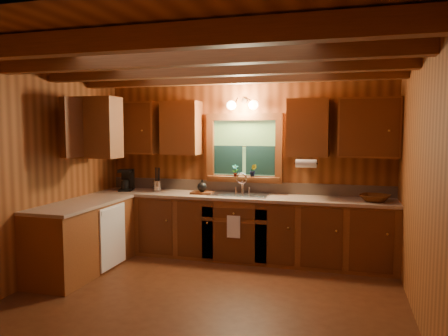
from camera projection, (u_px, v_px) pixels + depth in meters
room at (203, 179)px, 4.43m from camera, size 4.20×4.20×4.20m
ceiling_beams at (202, 63)px, 4.33m from camera, size 4.20×2.54×0.18m
base_cabinets at (199, 231)px, 5.87m from camera, size 4.20×2.22×0.86m
countertop at (200, 198)px, 5.84m from camera, size 4.20×2.24×0.04m
backsplash at (244, 187)px, 6.27m from camera, size 4.20×0.02×0.16m
dishwasher_panel at (113, 236)px, 5.56m from camera, size 0.02×0.60×0.80m
upper_cabinets at (197, 128)px, 5.90m from camera, size 4.19×1.77×0.78m
window at (244, 149)px, 6.20m from camera, size 1.12×0.08×1.00m
window_sill at (243, 178)px, 6.19m from camera, size 1.06×0.14×0.04m
wall_sconce at (242, 105)px, 6.03m from camera, size 0.45×0.21×0.17m
paper_towel_roll at (306, 163)px, 5.64m from camera, size 0.27×0.11×0.11m
dish_towel at (234, 227)px, 5.71m from camera, size 0.18×0.01×0.30m
sink at (240, 198)px, 6.01m from camera, size 0.82×0.48×0.43m
coffee_maker at (127, 180)px, 6.44m from camera, size 0.18×0.23×0.32m
utensil_crock at (157, 185)px, 6.39m from camera, size 0.13×0.13×0.35m
cutting_board at (202, 193)px, 6.12m from camera, size 0.32×0.24×0.03m
teakettle at (202, 187)px, 6.12m from camera, size 0.14×0.14×0.17m
wicker_basket at (375, 198)px, 5.44m from camera, size 0.48×0.48×0.09m
potted_plant_left at (235, 170)px, 6.18m from camera, size 0.11×0.09×0.17m
potted_plant_right at (253, 170)px, 6.13m from camera, size 0.11×0.09×0.18m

